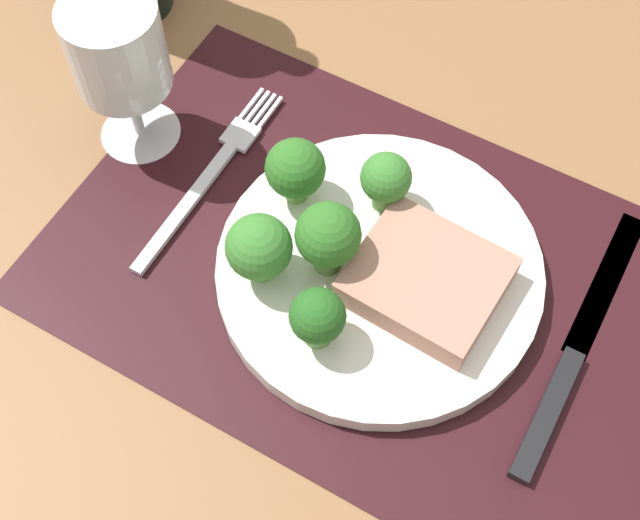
{
  "coord_description": "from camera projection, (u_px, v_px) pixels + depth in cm",
  "views": [
    {
      "loc": [
        10.75,
        -27.7,
        54.66
      ],
      "look_at": [
        -3.91,
        -1.71,
        1.9
      ],
      "focal_mm": 47.86,
      "sensor_mm": 36.0,
      "label": 1
    }
  ],
  "objects": [
    {
      "name": "broccoli_center",
      "position": [
        295.0,
        169.0,
        0.61
      ],
      "size": [
        4.39,
        4.39,
        5.56
      ],
      "color": "#6B994C",
      "rests_on": "plate"
    },
    {
      "name": "placemat",
      "position": [
        378.0,
        277.0,
        0.62
      ],
      "size": [
        47.72,
        30.58,
        0.3
      ],
      "primitive_type": "cube",
      "color": "black",
      "rests_on": "ground_plane"
    },
    {
      "name": "ground_plane",
      "position": [
        377.0,
        288.0,
        0.63
      ],
      "size": [
        140.0,
        110.0,
        3.0
      ],
      "primitive_type": "cube",
      "color": "brown"
    },
    {
      "name": "broccoli_near_steak",
      "position": [
        259.0,
        248.0,
        0.57
      ],
      "size": [
        4.62,
        4.62,
        5.75
      ],
      "color": "#5B8942",
      "rests_on": "plate"
    },
    {
      "name": "broccoli_back_left",
      "position": [
        328.0,
        237.0,
        0.57
      ],
      "size": [
        4.54,
        4.54,
        6.3
      ],
      "color": "#5B8942",
      "rests_on": "plate"
    },
    {
      "name": "steak",
      "position": [
        429.0,
        275.0,
        0.59
      ],
      "size": [
        10.43,
        9.34,
        2.25
      ],
      "primitive_type": "cube",
      "rotation": [
        0.0,
        0.0,
        -0.06
      ],
      "color": "tan",
      "rests_on": "plate"
    },
    {
      "name": "fork",
      "position": [
        210.0,
        174.0,
        0.66
      ],
      "size": [
        2.4,
        19.2,
        0.5
      ],
      "rotation": [
        0.0,
        0.0,
        0.04
      ],
      "color": "silver",
      "rests_on": "placemat"
    },
    {
      "name": "knife",
      "position": [
        571.0,
        360.0,
        0.58
      ],
      "size": [
        1.8,
        23.0,
        0.8
      ],
      "rotation": [
        0.0,
        0.0,
        0.06
      ],
      "color": "black",
      "rests_on": "placemat"
    },
    {
      "name": "broccoli_near_fork",
      "position": [
        386.0,
        179.0,
        0.6
      ],
      "size": [
        3.71,
        3.71,
        5.15
      ],
      "color": "#5B8942",
      "rests_on": "plate"
    },
    {
      "name": "plate",
      "position": [
        379.0,
        271.0,
        0.61
      ],
      "size": [
        23.41,
        23.41,
        1.6
      ],
      "primitive_type": "cylinder",
      "color": "silver",
      "rests_on": "placemat"
    },
    {
      "name": "broccoli_front_edge",
      "position": [
        318.0,
        317.0,
        0.55
      ],
      "size": [
        3.77,
        3.77,
        5.06
      ],
      "color": "#5B8942",
      "rests_on": "plate"
    },
    {
      "name": "wine_glass",
      "position": [
        118.0,
        56.0,
        0.61
      ],
      "size": [
        7.06,
        7.06,
        13.3
      ],
      "color": "silver",
      "rests_on": "ground_plane"
    }
  ]
}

